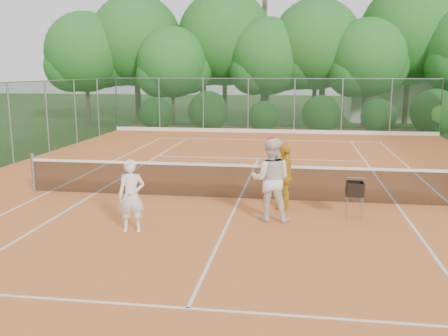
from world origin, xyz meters
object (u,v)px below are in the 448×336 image
Objects in this scene: player_yellow at (285,177)px; ball_hopper at (355,190)px; player_white at (131,196)px; player_center_grp at (271,179)px.

ball_hopper is at bearing 71.91° from player_yellow.
player_yellow is (3.20, 2.27, 0.04)m from player_white.
ball_hopper is at bearing 7.40° from player_white.
player_white is 0.80× the size of player_center_grp.
player_yellow is 1.88× the size of ball_hopper.
ball_hopper is (1.63, -0.61, -0.13)m from player_yellow.
player_white is 3.92m from player_yellow.
player_white is at bearing -52.36° from player_yellow.
player_yellow is (0.30, 1.01, -0.15)m from player_center_grp.
player_white is at bearing -176.70° from ball_hopper.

